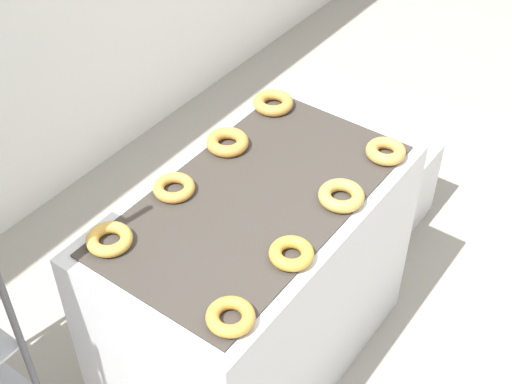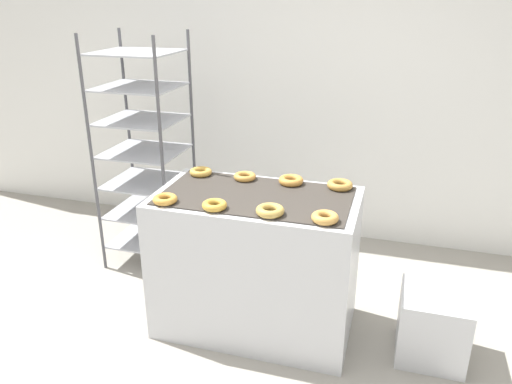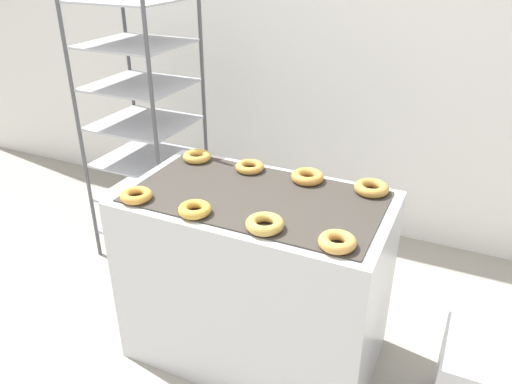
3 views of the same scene
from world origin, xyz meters
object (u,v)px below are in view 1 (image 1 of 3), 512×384
donut_near_midright (341,196)px  donut_far_left (109,239)px  glaze_bin (385,184)px  donut_near_right (386,151)px  donut_near_left (231,317)px  donut_far_midright (227,142)px  donut_far_midleft (174,188)px  fryer_machine (256,285)px  donut_far_right (273,103)px  donut_near_midleft (291,253)px

donut_near_midright → donut_far_left: 0.79m
glaze_bin → donut_near_right: 1.02m
donut_near_right → donut_far_left: 1.05m
donut_near_midright → donut_near_right: 0.31m
donut_near_left → donut_far_midright: bearing=38.6°
donut_far_midleft → donut_far_midright: bearing=1.2°
donut_near_left → donut_near_right: bearing=0.4°
fryer_machine → donut_far_right: (0.47, 0.26, 0.49)m
donut_near_midleft → donut_far_right: bearing=39.1°
donut_near_midright → donut_far_midleft: bearing=121.7°
donut_far_midleft → fryer_machine: bearing=-58.5°
donut_near_left → fryer_machine: bearing=28.4°
donut_near_left → donut_far_left: size_ratio=0.96×
fryer_machine → donut_near_left: bearing=-151.6°
donut_near_midright → donut_far_midleft: donut_near_midright is taller
glaze_bin → donut_near_right: size_ratio=2.89×
fryer_machine → donut_near_midleft: bearing=-123.0°
fryer_machine → donut_far_left: size_ratio=8.26×
donut_near_midright → donut_far_right: same height
donut_near_midright → donut_far_right: (0.32, 0.51, -0.00)m
donut_near_left → donut_near_midleft: 0.31m
glaze_bin → donut_far_midright: size_ratio=2.69×
donut_far_midright → donut_far_left: bearing=-179.4°
donut_near_midright → donut_far_right: bearing=58.0°
donut_near_midleft → glaze_bin: bearing=11.6°
glaze_bin → donut_far_midleft: 1.48m
fryer_machine → donut_near_midleft: 0.58m
donut_far_left → donut_far_midright: (0.62, 0.01, 0.00)m
fryer_machine → glaze_bin: fryer_machine is taller
donut_far_right → donut_far_left: bearing=-179.0°
glaze_bin → donut_near_midright: 1.24m
glaze_bin → donut_near_midright: donut_near_midright is taller
donut_near_left → donut_far_midleft: 0.60m
donut_near_midright → donut_near_midleft: bearing=-177.6°
donut_near_right → donut_far_midright: same height
glaze_bin → donut_far_midright: bearing=165.3°
donut_near_midleft → donut_near_right: (0.63, 0.01, 0.00)m
glaze_bin → donut_far_left: (-1.57, 0.24, 0.74)m
glaze_bin → donut_far_midleft: size_ratio=2.92×
donut_near_midright → donut_near_right: (0.31, -0.00, 0.00)m
glaze_bin → donut_far_midright: donut_far_midright is taller
fryer_machine → donut_far_midright: size_ratio=7.79×
glaze_bin → donut_far_midright: (-0.95, 0.25, 0.74)m
donut_far_midright → donut_near_midright: bearing=-90.6°
donut_near_midleft → donut_near_right: size_ratio=0.97×
donut_near_midleft → donut_far_right: (0.64, 0.52, 0.00)m
donut_near_right → donut_far_midleft: 0.79m
glaze_bin → donut_near_left: size_ratio=2.95×
donut_near_midright → donut_far_midright: (0.01, 0.50, 0.00)m
fryer_machine → donut_far_midright: donut_far_midright is taller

